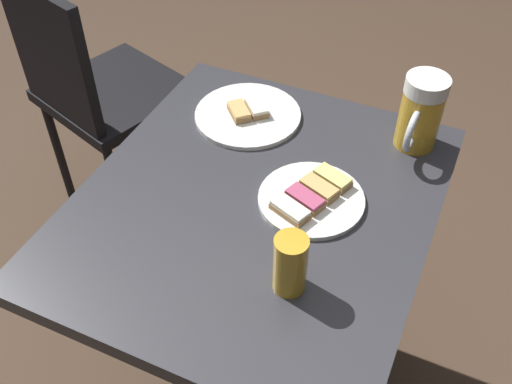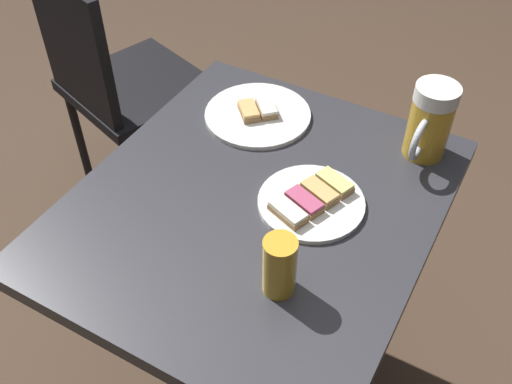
{
  "view_description": "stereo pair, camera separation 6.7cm",
  "coord_description": "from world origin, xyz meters",
  "px_view_note": "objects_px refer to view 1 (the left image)",
  "views": [
    {
      "loc": [
        0.73,
        0.33,
        1.52
      ],
      "look_at": [
        0.0,
        0.0,
        0.74
      ],
      "focal_mm": 41.28,
      "sensor_mm": 36.0,
      "label": 1
    },
    {
      "loc": [
        0.7,
        0.39,
        1.52
      ],
      "look_at": [
        0.0,
        0.0,
        0.74
      ],
      "focal_mm": 41.28,
      "sensor_mm": 36.0,
      "label": 2
    }
  ],
  "objects_px": {
    "plate_near": "(311,197)",
    "beer_glass_small": "(290,264)",
    "plate_far": "(248,114)",
    "cafe_chair": "(95,89)",
    "beer_mug": "(420,114)"
  },
  "relations": [
    {
      "from": "plate_near",
      "to": "plate_far",
      "type": "height_order",
      "value": "same"
    },
    {
      "from": "plate_far",
      "to": "beer_glass_small",
      "type": "height_order",
      "value": "beer_glass_small"
    },
    {
      "from": "plate_near",
      "to": "beer_mug",
      "type": "distance_m",
      "value": 0.29
    },
    {
      "from": "plate_far",
      "to": "cafe_chair",
      "type": "distance_m",
      "value": 0.64
    },
    {
      "from": "cafe_chair",
      "to": "beer_mug",
      "type": "bearing_deg",
      "value": 11.39
    },
    {
      "from": "plate_near",
      "to": "plate_far",
      "type": "distance_m",
      "value": 0.29
    },
    {
      "from": "beer_mug",
      "to": "plate_far",
      "type": "bearing_deg",
      "value": -80.93
    },
    {
      "from": "plate_near",
      "to": "beer_mug",
      "type": "height_order",
      "value": "beer_mug"
    },
    {
      "from": "beer_mug",
      "to": "beer_glass_small",
      "type": "distance_m",
      "value": 0.46
    },
    {
      "from": "cafe_chair",
      "to": "beer_glass_small",
      "type": "bearing_deg",
      "value": -15.56
    },
    {
      "from": "beer_glass_small",
      "to": "cafe_chair",
      "type": "bearing_deg",
      "value": -124.04
    },
    {
      "from": "plate_far",
      "to": "beer_mug",
      "type": "distance_m",
      "value": 0.37
    },
    {
      "from": "plate_near",
      "to": "beer_glass_small",
      "type": "relative_size",
      "value": 1.79
    },
    {
      "from": "plate_far",
      "to": "beer_glass_small",
      "type": "relative_size",
      "value": 2.08
    },
    {
      "from": "plate_far",
      "to": "cafe_chair",
      "type": "height_order",
      "value": "cafe_chair"
    }
  ]
}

